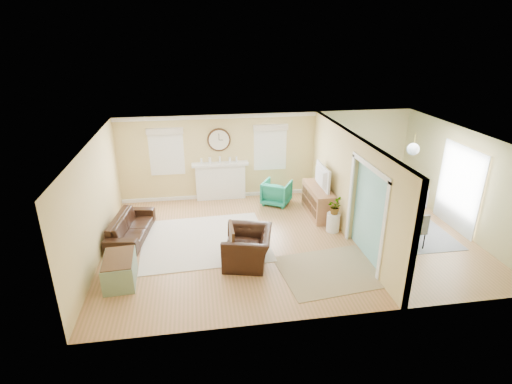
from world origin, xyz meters
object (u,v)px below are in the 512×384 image
at_px(credenza, 318,201).
at_px(sofa, 131,227).
at_px(eames_chair, 248,247).
at_px(green_chair, 277,193).
at_px(dining_table, 392,215).

bearing_deg(credenza, sofa, -172.80).
relative_size(eames_chair, green_chair, 1.49).
height_order(eames_chair, dining_table, eames_chair).
relative_size(sofa, eames_chair, 1.69).
bearing_deg(credenza, dining_table, -29.97).
bearing_deg(sofa, eames_chair, -112.32).
distance_m(eames_chair, green_chair, 3.39).
height_order(sofa, eames_chair, eames_chair).
bearing_deg(green_chair, credenza, 169.27).
distance_m(sofa, credenza, 5.09).
xyz_separation_m(green_chair, dining_table, (2.75, -1.89, -0.07)).
xyz_separation_m(eames_chair, credenza, (2.31, 2.25, 0.02)).
distance_m(eames_chair, credenza, 3.22).
distance_m(green_chair, dining_table, 3.33).
bearing_deg(eames_chair, sofa, -106.77).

